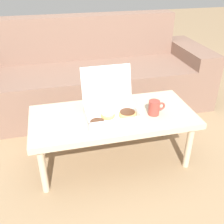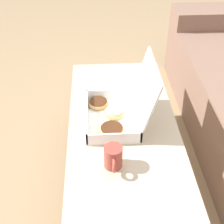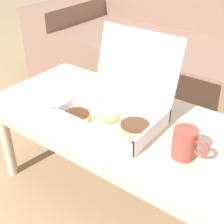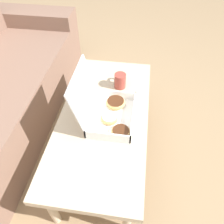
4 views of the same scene
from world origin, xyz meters
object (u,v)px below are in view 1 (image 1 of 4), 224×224
(couch, at_px, (91,77))
(coffee_mug, at_px, (154,108))
(pastry_box, at_px, (112,109))
(coffee_table, at_px, (113,120))

(couch, relative_size, coffee_mug, 19.48)
(pastry_box, distance_m, coffee_mug, 0.28)
(couch, bearing_deg, coffee_table, -90.00)
(couch, height_order, coffee_mug, couch)
(coffee_table, relative_size, pastry_box, 3.26)
(coffee_table, height_order, pastry_box, pastry_box)
(pastry_box, bearing_deg, coffee_mug, -7.20)
(coffee_table, distance_m, coffee_mug, 0.29)
(coffee_mug, bearing_deg, pastry_box, 172.80)
(couch, height_order, coffee_table, couch)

